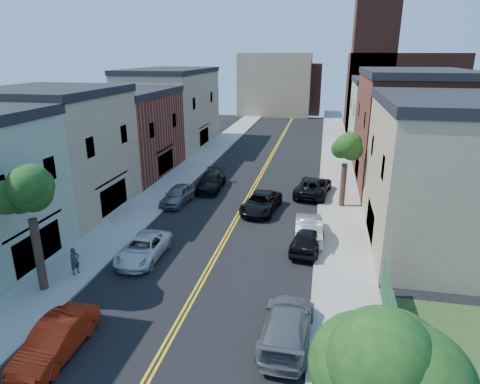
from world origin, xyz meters
The scene contains 26 objects.
sidewalk_left centered at (-7.90, 40.00, 0.07)m, with size 3.20×100.00×0.15m, color gray.
sidewalk_right centered at (7.90, 40.00, 0.07)m, with size 3.20×100.00×0.15m, color gray.
curb_left centered at (-6.15, 40.00, 0.07)m, with size 0.30×100.00×0.15m, color gray.
curb_right centered at (6.15, 40.00, 0.07)m, with size 0.30×100.00×0.15m, color gray.
bldg_left_tan_near centered at (-14.00, 25.00, 4.50)m, with size 9.00×10.00×9.00m, color #998466.
bldg_left_brick centered at (-14.00, 36.00, 4.00)m, with size 9.00×12.00×8.00m, color brown.
bldg_left_tan_far centered at (-14.00, 50.00, 4.75)m, with size 9.00×16.00×9.50m, color #998466.
bldg_right_tan centered at (14.00, 24.00, 4.50)m, with size 9.00×12.00×9.00m, color #998466.
bldg_right_brick centered at (14.00, 38.00, 5.00)m, with size 9.00×14.00×10.00m, color brown.
bldg_right_palegrn centered at (14.00, 52.00, 4.25)m, with size 9.00×12.00×8.50m, color gray.
church centered at (16.33, 67.07, 7.24)m, with size 16.20×14.20×22.60m.
backdrop_left centered at (-4.00, 82.00, 6.00)m, with size 14.00×8.00×12.00m, color #998466.
backdrop_center centered at (0.00, 86.00, 5.00)m, with size 10.00×8.00×10.00m, color brown.
tree_left_mid centered at (-7.88, 14.01, 6.58)m, with size 5.20×5.20×9.29m.
tree_right_corner centered at (7.93, 4.01, 7.31)m, with size 5.80×5.80×10.35m.
tree_right_far centered at (7.92, 30.01, 5.76)m, with size 4.40×4.40×8.03m.
red_sedan centered at (-4.23, 9.77, 0.74)m, with size 1.57×4.50×1.48m, color #AE230B.
white_pickup centered at (-4.23, 18.46, 0.67)m, with size 2.22×4.81×1.34m, color silver.
grey_car_left centered at (-5.50, 28.23, 0.75)m, with size 1.78×4.42×1.51m, color #595C60.
black_car_left centered at (-3.80, 32.38, 0.76)m, with size 2.13×5.24×1.52m, color black.
grey_car_right centered at (5.06, 12.60, 0.77)m, with size 2.16×5.31×1.54m, color #55585D.
black_car_right centered at (5.50, 21.66, 0.77)m, with size 1.82×4.53×1.54m, color black.
silver_car_right centered at (5.50, 23.31, 0.82)m, with size 1.74×4.99×1.64m, color #97989E.
dark_car_right_far centered at (5.50, 32.69, 0.80)m, with size 2.66×5.77×1.60m, color black.
black_suv_lane centered at (1.60, 27.77, 0.73)m, with size 2.42×5.25×1.46m, color black.
pedestrian_left centered at (-7.11, 15.74, 0.93)m, with size 0.57×0.38×1.57m, color #292931.
Camera 1 is at (6.08, -2.68, 11.98)m, focal length 30.97 mm.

